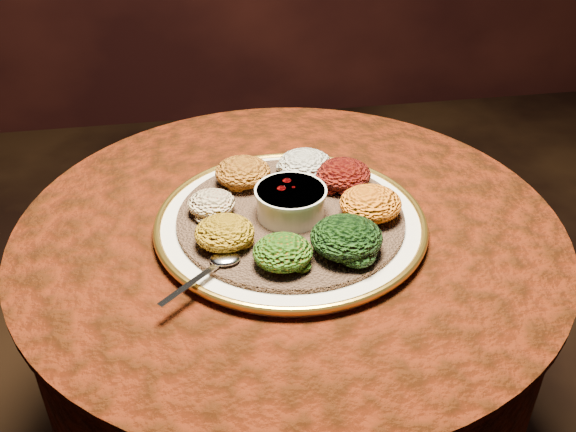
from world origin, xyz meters
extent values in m
cylinder|color=black|center=(0.00, 0.00, 0.34)|extent=(0.12, 0.12, 0.68)
cylinder|color=black|center=(0.00, 0.00, 0.70)|extent=(0.80, 0.80, 0.04)
cylinder|color=#411205|center=(0.00, 0.00, 0.56)|extent=(0.93, 0.93, 0.34)
cylinder|color=#411205|center=(0.00, 0.00, 0.73)|extent=(0.96, 0.96, 0.01)
cylinder|color=white|center=(0.00, -0.02, 0.74)|extent=(0.51, 0.51, 0.02)
torus|color=gold|center=(0.00, -0.02, 0.75)|extent=(0.47, 0.47, 0.01)
cylinder|color=brown|center=(0.00, -0.02, 0.76)|extent=(0.42, 0.42, 0.01)
cylinder|color=silver|center=(0.00, -0.02, 0.79)|extent=(0.11, 0.11, 0.05)
cylinder|color=silver|center=(0.00, -0.02, 0.81)|extent=(0.12, 0.12, 0.01)
cylinder|color=#530404|center=(0.00, -0.02, 0.80)|extent=(0.10, 0.10, 0.01)
ellipsoid|color=silver|center=(-0.12, -0.13, 0.77)|extent=(0.05, 0.04, 0.01)
cube|color=silver|center=(-0.17, -0.18, 0.77)|extent=(0.10, 0.10, 0.00)
ellipsoid|color=beige|center=(0.05, 0.11, 0.79)|extent=(0.10, 0.10, 0.05)
ellipsoid|color=black|center=(0.11, 0.06, 0.79)|extent=(0.10, 0.10, 0.05)
ellipsoid|color=#C58810|center=(0.13, -0.04, 0.79)|extent=(0.11, 0.10, 0.05)
ellipsoid|color=black|center=(0.07, -0.13, 0.79)|extent=(0.11, 0.11, 0.05)
ellipsoid|color=#AB460B|center=(-0.04, -0.15, 0.78)|extent=(0.09, 0.09, 0.04)
ellipsoid|color=#9B6B0D|center=(-0.12, -0.08, 0.79)|extent=(0.10, 0.09, 0.05)
ellipsoid|color=maroon|center=(-0.13, 0.01, 0.78)|extent=(0.08, 0.08, 0.04)
ellipsoid|color=#A35913|center=(-0.07, 0.10, 0.79)|extent=(0.10, 0.10, 0.05)
camera|label=1|loc=(-0.16, -0.91, 1.38)|focal=40.00mm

